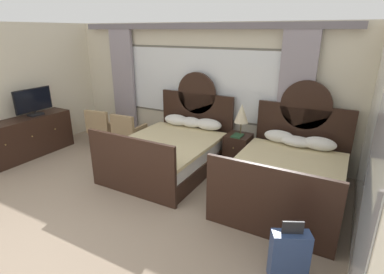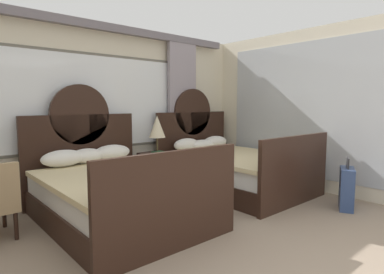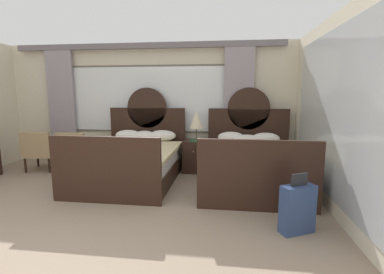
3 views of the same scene
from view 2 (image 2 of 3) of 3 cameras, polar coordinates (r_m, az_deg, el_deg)
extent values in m
cube|color=beige|center=(5.09, -20.59, 4.47)|extent=(6.42, 0.07, 2.70)
cube|color=#646054|center=(5.05, -20.47, 5.95)|extent=(3.73, 0.02, 1.49)
cube|color=white|center=(5.05, -20.44, 5.96)|extent=(3.65, 0.02, 1.41)
cube|color=#998E99|center=(6.00, -1.77, 4.54)|extent=(0.62, 0.08, 2.60)
cube|color=slate|center=(5.10, -20.57, 18.86)|extent=(5.91, 0.10, 0.12)
cube|color=beige|center=(5.55, 24.21, 4.42)|extent=(0.07, 4.83, 2.70)
cube|color=#B2B7BC|center=(5.65, 21.25, 4.55)|extent=(0.01, 3.38, 2.27)
cube|color=black|center=(4.13, -12.97, -12.55)|extent=(1.60, 2.15, 0.30)
cube|color=white|center=(4.05, -13.07, -8.89)|extent=(1.54, 2.05, 0.25)
cube|color=beige|center=(3.95, -12.56, -6.99)|extent=(1.64, 1.95, 0.06)
cube|color=black|center=(4.99, -19.16, -3.63)|extent=(1.68, 0.06, 1.29)
cylinder|color=black|center=(4.92, -19.42, 3.82)|extent=(0.88, 0.06, 0.88)
cube|color=black|center=(3.13, -3.29, -11.64)|extent=(1.68, 0.06, 1.01)
ellipsoid|color=white|center=(4.63, -22.14, -3.56)|extent=(0.58, 0.31, 0.23)
ellipsoid|color=white|center=(4.78, -18.38, -3.23)|extent=(0.48, 0.29, 0.21)
ellipsoid|color=white|center=(4.95, -14.17, -2.69)|extent=(0.58, 0.30, 0.23)
cube|color=black|center=(5.47, 7.88, -7.84)|extent=(1.60, 2.15, 0.30)
cube|color=white|center=(5.41, 7.93, -5.04)|extent=(1.54, 2.05, 0.25)
cube|color=beige|center=(5.33, 8.60, -3.54)|extent=(1.64, 1.95, 0.06)
cube|color=black|center=(6.14, 0.13, -1.54)|extent=(1.68, 0.06, 1.29)
cylinder|color=black|center=(6.09, 0.14, 4.51)|extent=(0.88, 0.06, 0.88)
cube|color=black|center=(4.76, 18.10, -5.81)|extent=(1.68, 0.06, 1.01)
ellipsoid|color=white|center=(5.73, -1.01, -1.37)|extent=(0.54, 0.25, 0.23)
ellipsoid|color=white|center=(5.90, 1.72, -1.37)|extent=(0.57, 0.31, 0.18)
ellipsoid|color=white|center=(6.16, 4.19, -0.86)|extent=(0.55, 0.30, 0.23)
cube|color=black|center=(5.26, -6.38, -6.39)|extent=(0.46, 0.46, 0.65)
sphere|color=tan|center=(5.04, -4.81, -5.26)|extent=(0.02, 0.02, 0.02)
cylinder|color=brown|center=(5.23, -6.23, -2.71)|extent=(0.14, 0.14, 0.02)
cylinder|color=brown|center=(5.21, -6.24, -1.34)|extent=(0.03, 0.03, 0.23)
cone|color=beige|center=(5.18, -6.28, 1.89)|extent=(0.27, 0.27, 0.36)
cube|color=#285133|center=(5.13, -5.73, -2.81)|extent=(0.18, 0.26, 0.03)
cube|color=tan|center=(4.13, -29.85, -8.31)|extent=(0.08, 0.53, 0.16)
cylinder|color=black|center=(4.44, -30.64, -11.85)|extent=(0.04, 0.04, 0.31)
cylinder|color=black|center=(3.99, -29.03, -13.75)|extent=(0.04, 0.04, 0.31)
cube|color=navy|center=(4.92, 25.99, -8.32)|extent=(0.44, 0.33, 0.57)
cube|color=#232326|center=(4.85, 26.19, -4.20)|extent=(0.21, 0.12, 0.14)
cylinder|color=black|center=(4.84, 25.98, -11.79)|extent=(0.05, 0.04, 0.05)
cylinder|color=black|center=(5.14, 25.74, -10.72)|extent=(0.05, 0.04, 0.05)
camera|label=1|loc=(4.98, 61.17, 15.70)|focal=28.01mm
camera|label=3|loc=(3.87, 70.44, 4.74)|focal=26.16mm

